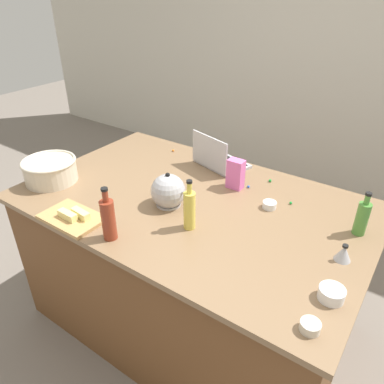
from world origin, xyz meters
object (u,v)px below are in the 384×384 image
butter_stick_left (68,215)px  ramekin_medium (269,205)px  kitchen_timer (344,253)px  candy_bag (236,174)px  bottle_soy (108,219)px  laptop (218,159)px  ramekin_wide (310,326)px  mixing_bowl_large (50,170)px  bottle_olive (362,218)px  bottle_oil (189,209)px  ramekin_small (332,294)px  butter_stick_right (81,214)px  cutting_board (72,218)px  kettle (168,191)px

butter_stick_left → ramekin_medium: bearing=41.9°
kitchen_timer → candy_bag: (-0.67, 0.28, 0.05)m
bottle_soy → candy_bag: 0.77m
laptop → ramekin_wide: size_ratio=5.08×
mixing_bowl_large → candy_bag: bearing=30.6°
laptop → bottle_soy: (-0.02, -0.91, 0.06)m
bottle_soy → bottle_olive: bearing=36.6°
laptop → mixing_bowl_large: (-0.69, -0.72, 0.02)m
bottle_oil → ramekin_wide: (0.67, -0.25, -0.08)m
bottle_olive → ramekin_small: size_ratio=2.24×
bottle_olive → butter_stick_right: bottle_olive is taller
bottle_olive → ramekin_medium: 0.44m
bottle_soy → candy_bag: (0.24, 0.73, -0.02)m
laptop → ramekin_medium: 0.54m
laptop → candy_bag: bearing=-38.9°
bottle_oil → butter_stick_right: size_ratio=2.31×
mixing_bowl_large → cutting_board: size_ratio=0.98×
cutting_board → butter_stick_left: bearing=-90.8°
bottle_olive → cutting_board: bearing=-149.8°
butter_stick_left → candy_bag: (0.50, 0.76, 0.05)m
candy_bag → kettle: bearing=-118.4°
butter_stick_right → ramekin_small: butter_stick_right is taller
mixing_bowl_large → bottle_olive: size_ratio=1.41×
mixing_bowl_large → ramekin_wide: size_ratio=4.33×
laptop → butter_stick_left: bearing=-106.6°
butter_stick_right → kitchen_timer: size_ratio=1.43×
ramekin_medium → ramekin_wide: (0.43, -0.62, -0.00)m
bottle_soy → ramekin_medium: 0.81m
mixing_bowl_large → ramekin_wide: 1.61m
laptop → cutting_board: size_ratio=1.15×
ramekin_small → laptop: bearing=142.5°
bottle_soy → ramekin_small: 0.96m
mixing_bowl_large → kettle: size_ratio=1.43×
bottle_soy → cutting_board: size_ratio=0.84×
mixing_bowl_large → cutting_board: (0.42, -0.20, -0.06)m
mixing_bowl_large → butter_stick_right: size_ratio=2.77×
butter_stick_right → candy_bag: candy_bag is taller
ramekin_wide → kitchen_timer: kitchen_timer is taller
laptop → kettle: (0.03, -0.53, 0.03)m
butter_stick_left → ramekin_wide: 1.18m
kettle → ramekin_small: 0.91m
bottle_olive → ramekin_wide: bottle_olive is taller
ramekin_medium → butter_stick_right: bearing=-138.5°
kettle → butter_stick_left: size_ratio=1.94×
bottle_soy → butter_stick_right: (-0.22, 0.02, -0.07)m
kettle → butter_stick_left: (-0.30, -0.40, -0.04)m
bottle_oil → kitchen_timer: (0.66, 0.18, -0.07)m
bottle_soy → kitchen_timer: 1.02m
ramekin_small → candy_bag: size_ratio=0.57×
kettle → ramekin_wide: (0.88, -0.35, -0.06)m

